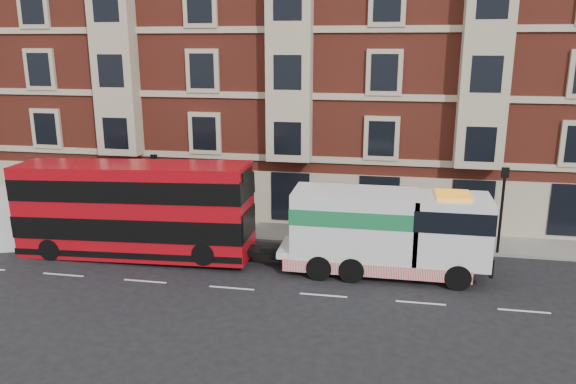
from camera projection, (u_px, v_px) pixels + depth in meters
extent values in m
plane|color=black|center=(232.00, 288.00, 24.30)|extent=(120.00, 120.00, 0.00)
cube|color=slate|center=(269.00, 232.00, 31.41)|extent=(90.00, 3.00, 0.15)
cube|color=maroon|center=(300.00, 64.00, 36.18)|extent=(45.00, 12.00, 18.00)
cylinder|color=black|center=(156.00, 197.00, 30.70)|extent=(0.14, 0.14, 4.00)
cube|color=black|center=(154.00, 159.00, 30.16)|extent=(0.35, 0.15, 0.50)
cylinder|color=black|center=(501.00, 214.00, 27.55)|extent=(0.14, 0.14, 4.00)
cube|color=black|center=(505.00, 173.00, 27.01)|extent=(0.35, 0.15, 0.50)
cube|color=#AD0913|center=(133.00, 210.00, 27.34)|extent=(11.56, 2.58, 4.54)
cube|color=black|center=(134.00, 223.00, 27.51)|extent=(11.60, 2.64, 1.08)
cube|color=black|center=(131.00, 186.00, 27.04)|extent=(11.60, 2.64, 1.03)
cylinder|color=black|center=(50.00, 249.00, 27.40)|extent=(1.07, 0.33, 1.07)
cylinder|color=black|center=(76.00, 234.00, 29.62)|extent=(1.07, 0.33, 1.07)
cylinder|color=black|center=(204.00, 254.00, 25.95)|extent=(1.07, 0.33, 1.07)
cylinder|color=black|center=(219.00, 237.00, 28.17)|extent=(1.07, 0.33, 1.07)
cube|color=silver|center=(381.00, 253.00, 25.61)|extent=(9.29, 2.37, 0.31)
cube|color=silver|center=(451.00, 229.00, 24.75)|extent=(3.30, 2.58, 2.99)
cube|color=silver|center=(355.00, 223.00, 25.47)|extent=(5.57, 2.58, 2.99)
cube|color=#197440|center=(355.00, 212.00, 25.34)|extent=(5.62, 2.62, 0.72)
cube|color=red|center=(376.00, 261.00, 25.74)|extent=(8.26, 2.64, 0.57)
cylinder|color=black|center=(458.00, 277.00, 24.03)|extent=(1.14, 0.36, 1.14)
cylinder|color=black|center=(452.00, 257.00, 26.25)|extent=(1.14, 0.36, 1.14)
cylinder|color=black|center=(351.00, 270.00, 24.83)|extent=(1.14, 0.41, 1.14)
cylinder|color=black|center=(355.00, 251.00, 27.04)|extent=(1.14, 0.41, 1.14)
cylinder|color=black|center=(319.00, 267.00, 25.08)|extent=(1.14, 0.41, 1.14)
cylinder|color=black|center=(325.00, 249.00, 27.30)|extent=(1.14, 0.41, 1.14)
cube|color=silver|center=(11.00, 218.00, 29.17)|extent=(6.07, 3.95, 2.94)
cylinder|color=black|center=(44.00, 242.00, 28.66)|extent=(0.90, 0.54, 0.86)
cylinder|color=black|center=(54.00, 229.00, 30.71)|extent=(0.90, 0.54, 0.86)
imported|color=#1C2638|center=(122.00, 212.00, 31.67)|extent=(0.82, 0.76, 1.87)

